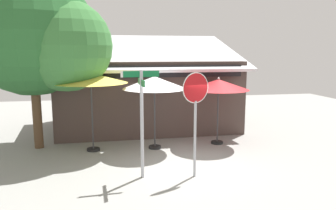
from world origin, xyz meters
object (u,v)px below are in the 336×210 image
object	(u,v)px
stop_sign	(195,104)
shade_tree	(41,37)
patio_umbrella_ivory_center	(154,83)
street_sign_post	(142,112)
patio_umbrella_crimson_right	(218,85)
patio_umbrella_mustard_left	(91,79)

from	to	relation	value
stop_sign	shade_tree	world-z (taller)	shade_tree
stop_sign	patio_umbrella_ivory_center	distance (m)	2.84
stop_sign	patio_umbrella_ivory_center	world-z (taller)	stop_sign
shade_tree	street_sign_post	bearing A→B (deg)	-47.11
street_sign_post	patio_umbrella_ivory_center	distance (m)	2.69
stop_sign	patio_umbrella_ivory_center	xyz separation A→B (m)	(-0.69, 2.74, 0.31)
patio_umbrella_crimson_right	shade_tree	xyz separation A→B (m)	(-6.05, 0.52, 1.68)
stop_sign	shade_tree	bearing A→B (deg)	142.11
patio_umbrella_crimson_right	shade_tree	world-z (taller)	shade_tree
street_sign_post	patio_umbrella_mustard_left	size ratio (longest dim) A/B	1.06
stop_sign	patio_umbrella_mustard_left	distance (m)	4.04
patio_umbrella_mustard_left	patio_umbrella_crimson_right	world-z (taller)	patio_umbrella_mustard_left
patio_umbrella_mustard_left	patio_umbrella_crimson_right	distance (m)	4.47
street_sign_post	shade_tree	xyz separation A→B (m)	(-2.99, 3.22, 2.05)
patio_umbrella_mustard_left	street_sign_post	bearing A→B (deg)	-62.18
patio_umbrella_ivory_center	shade_tree	distance (m)	4.07
patio_umbrella_mustard_left	shade_tree	xyz separation A→B (m)	(-1.59, 0.56, 1.38)
patio_umbrella_mustard_left	shade_tree	distance (m)	2.18
patio_umbrella_ivory_center	stop_sign	bearing A→B (deg)	-75.84
patio_umbrella_mustard_left	shade_tree	size ratio (longest dim) A/B	0.45
stop_sign	patio_umbrella_ivory_center	bearing A→B (deg)	104.16
patio_umbrella_ivory_center	patio_umbrella_crimson_right	bearing A→B (deg)	3.97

